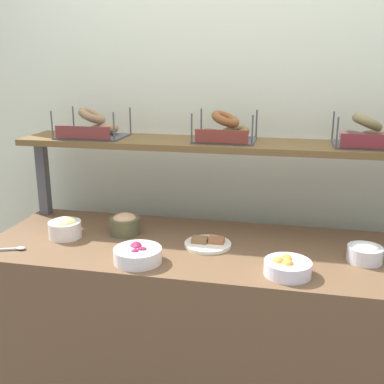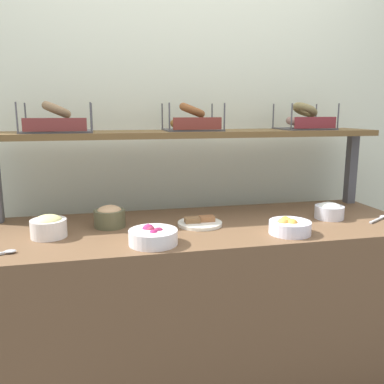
{
  "view_description": "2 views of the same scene",
  "coord_description": "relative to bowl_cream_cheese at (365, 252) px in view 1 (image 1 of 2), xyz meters",
  "views": [
    {
      "loc": [
        0.32,
        -1.9,
        1.65
      ],
      "look_at": [
        -0.1,
        0.04,
        1.09
      ],
      "focal_mm": 43.19,
      "sensor_mm": 36.0,
      "label": 1
    },
    {
      "loc": [
        -0.46,
        -1.8,
        1.38
      ],
      "look_at": [
        -0.04,
        0.07,
        1.0
      ],
      "focal_mm": 37.91,
      "sensor_mm": 36.0,
      "label": 2
    }
  ],
  "objects": [
    {
      "name": "serving_spoon_near_plate",
      "position": [
        -1.5,
        -0.2,
        -0.03
      ],
      "size": [
        0.17,
        0.08,
        0.01
      ],
      "color": "#B7B7BC",
      "rests_on": "deli_counter"
    },
    {
      "name": "upper_shelf",
      "position": [
        -0.65,
        0.3,
        0.37
      ],
      "size": [
        2.0,
        0.32,
        0.03
      ],
      "primitive_type": "cube",
      "color": "brown",
      "rests_on": "shelf_riser_left"
    },
    {
      "name": "back_wall",
      "position": [
        -0.65,
        0.58,
        0.31
      ],
      "size": [
        3.24,
        0.06,
        2.4
      ],
      "primitive_type": "cube",
      "color": "silver",
      "rests_on": "ground_plane"
    },
    {
      "name": "bowl_hummus",
      "position": [
        -1.08,
        0.09,
        0.01
      ],
      "size": [
        0.14,
        0.14,
        0.1
      ],
      "color": "brown",
      "rests_on": "deli_counter"
    },
    {
      "name": "bowl_cream_cheese",
      "position": [
        0.0,
        0.0,
        0.0
      ],
      "size": [
        0.14,
        0.14,
        0.08
      ],
      "color": "white",
      "rests_on": "deli_counter"
    },
    {
      "name": "deli_counter",
      "position": [
        -0.65,
        0.03,
        -0.47
      ],
      "size": [
        2.04,
        0.7,
        0.85
      ],
      "primitive_type": "cube",
      "color": "brown",
      "rests_on": "ground_plane"
    },
    {
      "name": "bagel_basket_cinnamon_raisin",
      "position": [
        -0.64,
        0.31,
        0.44
      ],
      "size": [
        0.29,
        0.26,
        0.15
      ],
      "color": "#4C4C51",
      "rests_on": "upper_shelf"
    },
    {
      "name": "serving_plate_white",
      "position": [
        -0.66,
        0.03,
        -0.03
      ],
      "size": [
        0.21,
        0.21,
        0.04
      ],
      "color": "white",
      "rests_on": "deli_counter"
    },
    {
      "name": "bagel_basket_everything",
      "position": [
        -1.3,
        0.28,
        0.44
      ],
      "size": [
        0.33,
        0.25,
        0.15
      ],
      "color": "#4C4C51",
      "rests_on": "upper_shelf"
    },
    {
      "name": "shelf_riser_left",
      "position": [
        -1.61,
        0.3,
        0.16
      ],
      "size": [
        0.05,
        0.05,
        0.4
      ],
      "primitive_type": "cube",
      "color": "#4C4C51",
      "rests_on": "deli_counter"
    },
    {
      "name": "bowl_egg_salad",
      "position": [
        -1.34,
        -0.01,
        0.01
      ],
      "size": [
        0.15,
        0.15,
        0.1
      ],
      "color": "white",
      "rests_on": "deli_counter"
    },
    {
      "name": "bagel_basket_poppy",
      "position": [
        0.0,
        0.31,
        0.44
      ],
      "size": [
        0.29,
        0.26,
        0.15
      ],
      "color": "#4C4C51",
      "rests_on": "upper_shelf"
    },
    {
      "name": "bowl_fruit_salad",
      "position": [
        -0.31,
        -0.19,
        -0.01
      ],
      "size": [
        0.18,
        0.18,
        0.07
      ],
      "color": "white",
      "rests_on": "deli_counter"
    },
    {
      "name": "bowl_beet_salad",
      "position": [
        -0.92,
        -0.2,
        -0.01
      ],
      "size": [
        0.2,
        0.2,
        0.08
      ],
      "color": "white",
      "rests_on": "deli_counter"
    }
  ]
}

